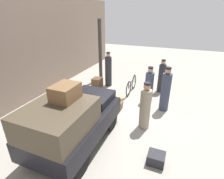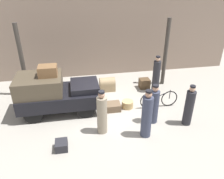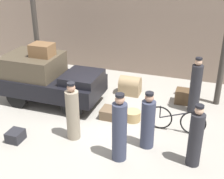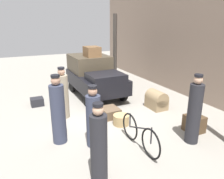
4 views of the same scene
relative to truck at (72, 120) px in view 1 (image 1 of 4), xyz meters
name	(u,v)px [view 1 (image 1 of 4)]	position (x,y,z in m)	size (l,w,h in m)	color
ground_plane	(115,113)	(2.17, -0.48, -0.90)	(30.00, 30.00, 0.00)	gray
station_building_facade	(28,50)	(2.17, 3.59, 1.35)	(16.00, 0.15, 4.50)	gray
canopy_pillar_right	(100,51)	(5.50, 1.73, 0.82)	(0.20, 0.20, 3.44)	#38332D
truck	(72,120)	(0.00, 0.00, 0.00)	(3.29, 1.68, 1.66)	black
bicycle	(131,85)	(4.42, -0.50, -0.52)	(1.71, 0.04, 0.79)	black
wicker_basket	(118,100)	(3.06, -0.30, -0.75)	(0.50, 0.50, 0.32)	tan
conductor_in_dark_uniform	(108,71)	(4.78, 0.92, -0.04)	(0.35, 0.35, 1.86)	#232328
porter_carrying_trunk	(145,108)	(1.73, -1.77, -0.12)	(0.37, 0.37, 1.71)	gray
porter_standing_middle	(165,91)	(3.24, -2.26, -0.05)	(0.37, 0.37, 1.85)	#33384C
porter_with_bicycle	(162,77)	(5.05, -1.87, -0.13)	(0.34, 0.34, 1.67)	#232328
porter_lifting_near_truck	(149,86)	(3.79, -1.49, -0.16)	(0.37, 0.37, 1.63)	#33384C
suitcase_small_leather	(114,107)	(2.38, -0.36, -0.75)	(0.66, 0.56, 0.31)	brown
suitcase_black_upright	(97,82)	(4.38, 1.41, -0.66)	(0.51, 0.47, 0.49)	#4C3823
trunk_barrel_dark	(76,95)	(2.45, 1.50, -0.58)	(0.76, 0.55, 0.68)	#937A56
suitcase_tan_flat	(156,158)	(0.25, -2.44, -0.75)	(0.41, 0.46, 0.30)	#232328
trunk_on_truck_roof	(65,92)	(-0.15, 0.00, 0.97)	(0.72, 0.58, 0.42)	brown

